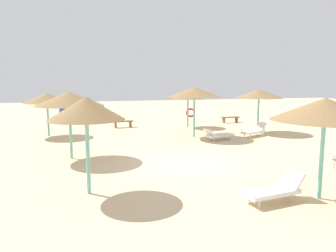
{
  "coord_description": "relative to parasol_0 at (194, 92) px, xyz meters",
  "views": [
    {
      "loc": [
        -4.01,
        -12.39,
        3.51
      ],
      "look_at": [
        0.0,
        3.0,
        1.2
      ],
      "focal_mm": 34.48,
      "sensor_mm": 36.0,
      "label": 1
    }
  ],
  "objects": [
    {
      "name": "parasol_0",
      "position": [
        0.0,
        0.0,
        0.0
      ],
      "size": [
        3.16,
        3.16,
        3.04
      ],
      "color": "#6BC6BC",
      "rests_on": "ground"
    },
    {
      "name": "lounger_2",
      "position": [
        3.78,
        -0.61,
        -2.42
      ],
      "size": [
        1.94,
        1.39,
        0.81
      ],
      "color": "white",
      "rests_on": "ground"
    },
    {
      "name": "lounger_0",
      "position": [
        1.0,
        -1.38,
        -2.43
      ],
      "size": [
        1.97,
        1.11,
        0.76
      ],
      "color": "white",
      "rests_on": "ground"
    },
    {
      "name": "bench_1",
      "position": [
        -3.74,
        5.08,
        -2.4
      ],
      "size": [
        1.53,
        0.54,
        0.49
      ],
      "color": "brown",
      "rests_on": "ground"
    },
    {
      "name": "parasol_2",
      "position": [
        4.68,
        0.57,
        -0.18
      ],
      "size": [
        3.07,
        3.07,
        2.86
      ],
      "color": "#6BC6BC",
      "rests_on": "ground"
    },
    {
      "name": "parasol_1",
      "position": [
        0.2,
        -10.71,
        -0.09
      ],
      "size": [
        3.05,
        3.05,
        3.0
      ],
      "color": "#6BC6BC",
      "rests_on": "ground"
    },
    {
      "name": "parasol_5",
      "position": [
        -8.66,
        2.59,
        -0.38
      ],
      "size": [
        2.82,
        2.82,
        2.68
      ],
      "color": "#6BC6BC",
      "rests_on": "ground"
    },
    {
      "name": "ground_plane",
      "position": [
        -2.44,
        -6.06,
        -2.75
      ],
      "size": [
        80.0,
        80.0,
        0.0
      ],
      "primitive_type": "plane",
      "color": "beige"
    },
    {
      "name": "lounger_1",
      "position": [
        -1.18,
        -10.54,
        -2.42
      ],
      "size": [
        1.93,
        0.93,
        0.81
      ],
      "color": "white",
      "rests_on": "ground"
    },
    {
      "name": "parasol_6",
      "position": [
        -6.41,
        -8.56,
        -0.11
      ],
      "size": [
        2.33,
        2.33,
        3.0
      ],
      "color": "#6BC6BC",
      "rests_on": "ground"
    },
    {
      "name": "bench_0",
      "position": [
        5.02,
        5.47,
        -2.4
      ],
      "size": [
        1.51,
        0.45,
        0.49
      ],
      "color": "brown",
      "rests_on": "ground"
    },
    {
      "name": "parasol_7",
      "position": [
        -7.09,
        -3.75,
        -0.08
      ],
      "size": [
        2.99,
        2.99,
        2.98
      ],
      "color": "#6BC6BC",
      "rests_on": "ground"
    },
    {
      "name": "parked_car",
      "position": [
        -6.8,
        13.15,
        -1.92
      ],
      "size": [
        4.19,
        2.42,
        1.72
      ],
      "color": "#194C9E",
      "rests_on": "ground"
    },
    {
      "name": "parasol_4",
      "position": [
        0.96,
        4.15,
        -0.47
      ],
      "size": [
        2.34,
        2.34,
        2.56
      ],
      "color": "#6BC6BC",
      "rests_on": "ground"
    }
  ]
}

